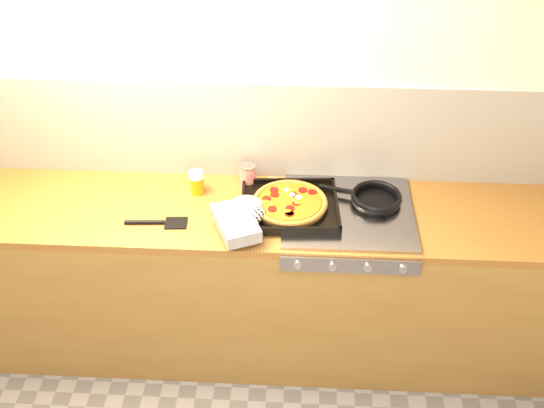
# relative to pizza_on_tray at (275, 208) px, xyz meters

# --- Properties ---
(room_shell) EXTENTS (3.20, 3.20, 3.20)m
(room_shell) POSITION_rel_pizza_on_tray_xyz_m (-0.11, 0.33, 0.20)
(room_shell) COLOR white
(room_shell) RESTS_ON ground
(counter_run) EXTENTS (3.20, 0.62, 0.90)m
(counter_run) POSITION_rel_pizza_on_tray_xyz_m (-0.11, 0.04, -0.50)
(counter_run) COLOR brown
(counter_run) RESTS_ON ground
(stovetop) EXTENTS (0.60, 0.56, 0.02)m
(stovetop) POSITION_rel_pizza_on_tray_xyz_m (0.34, 0.04, -0.04)
(stovetop) COLOR gray
(stovetop) RESTS_ON counter_run
(pizza_on_tray) EXTENTS (0.59, 0.54, 0.08)m
(pizza_on_tray) POSITION_rel_pizza_on_tray_xyz_m (0.00, 0.00, 0.00)
(pizza_on_tray) COLOR black
(pizza_on_tray) RESTS_ON stovetop
(frying_pan) EXTENTS (0.41, 0.29, 0.04)m
(frying_pan) POSITION_rel_pizza_on_tray_xyz_m (0.46, 0.11, -0.01)
(frying_pan) COLOR black
(frying_pan) RESTS_ON stovetop
(tomato_can) EXTENTS (0.10, 0.10, 0.12)m
(tomato_can) POSITION_rel_pizza_on_tray_xyz_m (-0.14, 0.24, 0.01)
(tomato_can) COLOR #A20D13
(tomato_can) RESTS_ON counter_run
(juice_glass) EXTENTS (0.08, 0.08, 0.12)m
(juice_glass) POSITION_rel_pizza_on_tray_xyz_m (-0.38, 0.17, 0.01)
(juice_glass) COLOR orange
(juice_glass) RESTS_ON counter_run
(wooden_spoon) EXTENTS (0.29, 0.11, 0.02)m
(wooden_spoon) POSITION_rel_pizza_on_tray_xyz_m (0.13, 0.24, -0.04)
(wooden_spoon) COLOR #A07044
(wooden_spoon) RESTS_ON counter_run
(black_spatula) EXTENTS (0.28, 0.09, 0.02)m
(black_spatula) POSITION_rel_pizza_on_tray_xyz_m (-0.53, -0.09, -0.04)
(black_spatula) COLOR black
(black_spatula) RESTS_ON counter_run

